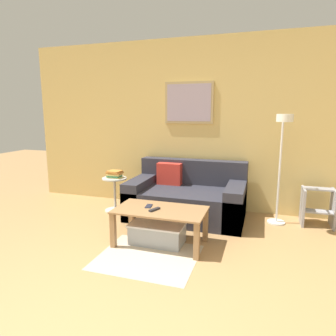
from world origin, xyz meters
The scene contains 11 objects.
wall_back centered at (0.00, 3.07, 1.28)m, with size 5.60×0.09×2.55m.
area_rug centered at (-0.12, 1.24, 0.00)m, with size 1.01×0.87×0.01m, color #C1B299.
couch centered at (-0.04, 2.57, 0.27)m, with size 1.60×0.95×0.77m.
coffee_table centered at (-0.09, 1.58, 0.34)m, with size 1.01×0.55×0.41m.
storage_bin centered at (-0.14, 1.59, 0.12)m, with size 0.62×0.35×0.24m.
floor_lamp centered at (1.18, 2.50, 1.01)m, with size 0.23×0.52×1.45m.
side_table centered at (-1.13, 2.48, 0.31)m, with size 0.37×0.37×0.51m.
book_stack centered at (-1.13, 2.49, 0.57)m, with size 0.23×0.19×0.11m.
remote_control centered at (-0.14, 1.52, 0.42)m, with size 0.04×0.15×0.02m, color #232328.
cell_phone centered at (-0.25, 1.63, 0.42)m, with size 0.07×0.14×0.01m, color #1E2338.
step_stool centered at (1.69, 2.76, 0.26)m, with size 0.40×0.34×0.49m.
Camera 1 is at (0.96, -1.43, 1.49)m, focal length 32.00 mm.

